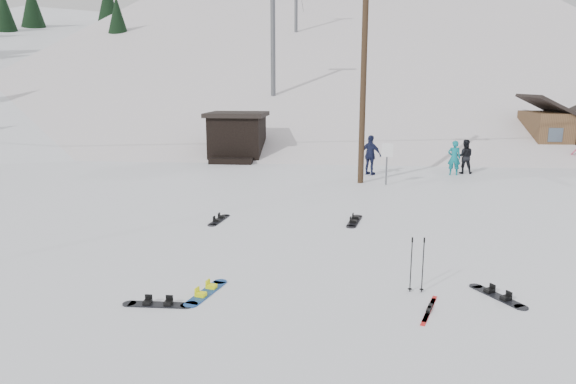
# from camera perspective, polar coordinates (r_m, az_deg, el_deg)

# --- Properties ---
(ground) EXTENTS (200.00, 200.00, 0.00)m
(ground) POSITION_cam_1_polar(r_m,az_deg,el_deg) (10.00, -0.66, -13.89)
(ground) COLOR white
(ground) RESTS_ON ground
(ski_slope) EXTENTS (60.00, 85.24, 65.97)m
(ski_slope) POSITION_cam_1_polar(r_m,az_deg,el_deg) (66.01, 4.66, -2.51)
(ski_slope) COLOR white
(ski_slope) RESTS_ON ground
(ridge_left) EXTENTS (47.54, 95.03, 58.38)m
(ridge_left) POSITION_cam_1_polar(r_m,az_deg,el_deg) (69.63, -26.60, -2.15)
(ridge_left) COLOR white
(ridge_left) RESTS_ON ground
(treeline_crest) EXTENTS (50.00, 6.00, 10.00)m
(treeline_crest) POSITION_cam_1_polar(r_m,az_deg,el_deg) (95.06, 5.17, 9.20)
(treeline_crest) COLOR black
(treeline_crest) RESTS_ON ski_slope
(utility_pole) EXTENTS (2.00, 0.26, 9.00)m
(utility_pole) POSITION_cam_1_polar(r_m,az_deg,el_deg) (22.97, 8.39, 12.58)
(utility_pole) COLOR #3A2819
(utility_pole) RESTS_ON ground
(trail_sign) EXTENTS (0.50, 0.09, 1.85)m
(trail_sign) POSITION_cam_1_polar(r_m,az_deg,el_deg) (22.83, 10.94, 3.92)
(trail_sign) COLOR #595B60
(trail_sign) RESTS_ON ground
(lift_hut) EXTENTS (3.40, 4.10, 2.75)m
(lift_hut) POSITION_cam_1_polar(r_m,az_deg,el_deg) (30.63, -5.66, 6.22)
(lift_hut) COLOR black
(lift_hut) RESTS_ON ground
(lift_tower_near) EXTENTS (2.20, 0.36, 8.00)m
(lift_tower_near) POSITION_cam_1_polar(r_m,az_deg,el_deg) (39.43, -1.68, 16.97)
(lift_tower_near) COLOR #595B60
(lift_tower_near) RESTS_ON ski_slope
(cabin) EXTENTS (5.39, 4.40, 3.77)m
(cabin) POSITION_cam_1_polar(r_m,az_deg,el_deg) (35.91, 28.79, 5.84)
(cabin) COLOR brown
(cabin) RESTS_ON ground
(hero_snowboard) EXTENTS (0.61, 1.54, 0.11)m
(hero_snowboard) POSITION_cam_1_polar(r_m,az_deg,el_deg) (11.22, -9.07, -10.91)
(hero_snowboard) COLOR #164593
(hero_snowboard) RESTS_ON ground
(hero_skis) EXTENTS (0.55, 1.41, 0.08)m
(hero_skis) POSITION_cam_1_polar(r_m,az_deg,el_deg) (10.68, 15.41, -12.47)
(hero_skis) COLOR red
(hero_skis) RESTS_ON ground
(ski_poles) EXTENTS (0.33, 0.09, 1.21)m
(ski_poles) POSITION_cam_1_polar(r_m,az_deg,el_deg) (11.28, 14.14, -7.79)
(ski_poles) COLOR black
(ski_poles) RESTS_ON ground
(board_scatter_a) EXTENTS (1.46, 0.30, 0.10)m
(board_scatter_a) POSITION_cam_1_polar(r_m,az_deg,el_deg) (10.85, -14.24, -11.97)
(board_scatter_a) COLOR black
(board_scatter_a) RESTS_ON ground
(board_scatter_b) EXTENTS (0.45, 1.52, 0.11)m
(board_scatter_b) POSITION_cam_1_polar(r_m,az_deg,el_deg) (16.88, -7.67, -3.07)
(board_scatter_b) COLOR black
(board_scatter_b) RESTS_ON ground
(board_scatter_d) EXTENTS (0.90, 1.31, 0.10)m
(board_scatter_d) POSITION_cam_1_polar(r_m,az_deg,el_deg) (11.76, 22.24, -10.62)
(board_scatter_d) COLOR black
(board_scatter_d) RESTS_ON ground
(board_scatter_f) EXTENTS (0.56, 1.64, 0.12)m
(board_scatter_f) POSITION_cam_1_polar(r_m,az_deg,el_deg) (16.72, 7.39, -3.19)
(board_scatter_f) COLOR black
(board_scatter_f) RESTS_ON ground
(skier_teal) EXTENTS (0.66, 0.48, 1.69)m
(skier_teal) POSITION_cam_1_polar(r_m,az_deg,el_deg) (26.28, 17.97, 3.63)
(skier_teal) COLOR #0C717B
(skier_teal) RESTS_ON ground
(skier_dark) EXTENTS (0.90, 0.75, 1.69)m
(skier_dark) POSITION_cam_1_polar(r_m,az_deg,el_deg) (26.92, 19.04, 3.74)
(skier_dark) COLOR black
(skier_dark) RESTS_ON ground
(skier_navy) EXTENTS (1.22, 1.01, 1.95)m
(skier_navy) POSITION_cam_1_polar(r_m,az_deg,el_deg) (25.35, 9.16, 4.07)
(skier_navy) COLOR #191E3E
(skier_navy) RESTS_ON ground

